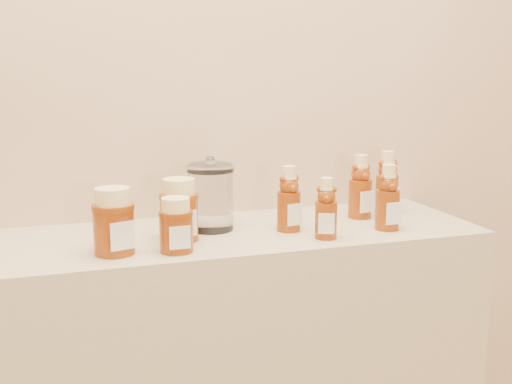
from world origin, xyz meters
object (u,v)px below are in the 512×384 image
object	(u,v)px
bear_bottle_front_left	(326,204)
glass_canister	(211,194)
honey_jar_left	(114,221)
bear_bottle_back_left	(289,194)

from	to	relation	value
bear_bottle_front_left	glass_canister	xyz separation A→B (m)	(-0.23, 0.16, 0.01)
bear_bottle_front_left	honey_jar_left	distance (m)	0.48
bear_bottle_front_left	honey_jar_left	size ratio (longest dim) A/B	1.13
glass_canister	bear_bottle_front_left	bearing A→B (deg)	-34.09
bear_bottle_back_left	honey_jar_left	xyz separation A→B (m)	(-0.42, -0.07, -0.02)
bear_bottle_back_left	glass_canister	xyz separation A→B (m)	(-0.18, 0.07, -0.00)
bear_bottle_back_left	bear_bottle_front_left	bearing A→B (deg)	-67.34
bear_bottle_front_left	glass_canister	bearing A→B (deg)	167.82
honey_jar_left	glass_canister	world-z (taller)	glass_canister
bear_bottle_back_left	honey_jar_left	world-z (taller)	bear_bottle_back_left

